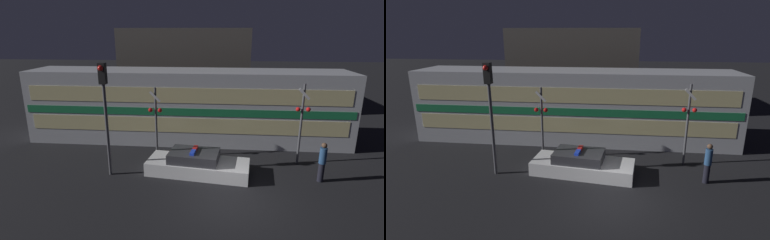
% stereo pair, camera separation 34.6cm
% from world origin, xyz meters
% --- Properties ---
extents(ground_plane, '(120.00, 120.00, 0.00)m').
position_xyz_m(ground_plane, '(0.00, 0.00, 0.00)').
color(ground_plane, black).
extents(train, '(18.87, 3.15, 4.28)m').
position_xyz_m(train, '(-2.37, 6.93, 2.14)').
color(train, '#B7BABF').
rests_on(train, ground_plane).
extents(police_car, '(4.93, 2.33, 1.21)m').
position_xyz_m(police_car, '(-1.42, 2.22, 0.44)').
color(police_car, silver).
rests_on(police_car, ground_plane).
extents(pedestrian, '(0.31, 0.31, 1.84)m').
position_xyz_m(pedestrian, '(4.14, 1.90, 0.94)').
color(pedestrian, black).
rests_on(pedestrian, ground_plane).
extents(crossing_signal_near, '(0.71, 0.29, 4.09)m').
position_xyz_m(crossing_signal_near, '(3.59, 3.78, 2.32)').
color(crossing_signal_near, '#4C4C51').
rests_on(crossing_signal_near, ground_plane).
extents(crossing_signal_far, '(0.71, 0.29, 3.78)m').
position_xyz_m(crossing_signal_far, '(-3.67, 3.83, 2.16)').
color(crossing_signal_far, '#4C4C51').
rests_on(crossing_signal_far, ground_plane).
extents(traffic_light_corner, '(0.30, 0.46, 5.19)m').
position_xyz_m(traffic_light_corner, '(-5.46, 1.71, 3.52)').
color(traffic_light_corner, '#4C4C51').
rests_on(traffic_light_corner, ground_plane).
extents(building_left, '(10.06, 6.70, 6.73)m').
position_xyz_m(building_left, '(-3.26, 15.02, 3.36)').
color(building_left, '#47423D').
rests_on(building_left, ground_plane).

